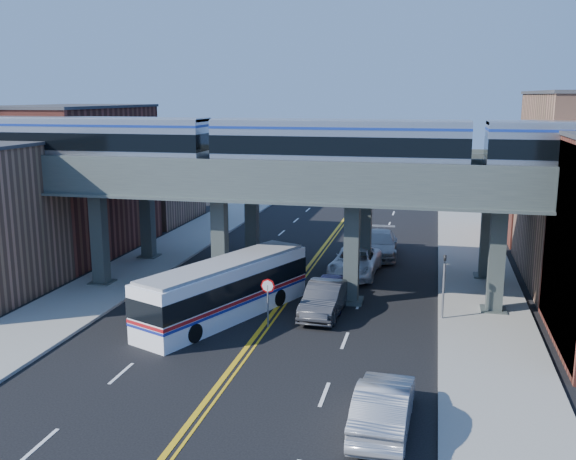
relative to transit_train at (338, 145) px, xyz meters
name	(u,v)px	position (x,y,z in m)	size (l,w,h in m)	color
ground	(246,348)	(-3.12, -8.00, -9.16)	(120.00, 120.00, 0.00)	black
sidewalk_west	(124,276)	(-14.62, 2.00, -9.08)	(5.00, 70.00, 0.16)	gray
sidewalk_east	(482,300)	(8.38, 2.00, -9.08)	(5.00, 70.00, 0.16)	gray
building_west_b	(73,181)	(-21.62, 8.00, -3.66)	(8.00, 14.00, 11.00)	brown
building_west_c	(148,179)	(-21.62, 21.00, -5.16)	(8.00, 10.00, 8.00)	#9E6C51
building_east_c	(557,186)	(15.38, 21.00, -4.66)	(8.00, 10.00, 9.00)	brown
mural_panel	(562,249)	(11.43, -4.00, -4.41)	(0.10, 9.50, 9.50)	teal
elevated_viaduct_near	(284,191)	(-3.12, 0.00, -2.69)	(52.00, 3.60, 7.40)	#3A4340
elevated_viaduct_far	(308,177)	(-3.12, 7.00, -2.69)	(52.00, 3.60, 7.40)	#3A4340
transit_train	(338,145)	(0.00, 0.00, 0.00)	(44.49, 2.79, 3.24)	black
stop_sign	(268,295)	(-2.82, -5.00, -7.40)	(0.76, 0.09, 2.63)	slate
traffic_signal	(444,280)	(6.08, -2.00, -6.86)	(0.15, 0.18, 4.10)	slate
transit_bus	(226,290)	(-5.45, -4.01, -7.62)	(6.93, 11.71, 2.99)	white
car_lane_a	(329,291)	(-0.29, -0.80, -8.31)	(2.01, 4.99, 1.70)	#100E35
car_lane_b	(324,299)	(-0.29, -2.39, -8.26)	(1.89, 5.43, 1.79)	#323134
car_lane_c	(355,262)	(0.37, 6.04, -8.27)	(2.95, 6.39, 1.78)	white
car_lane_d	(380,244)	(1.54, 11.59, -8.23)	(2.60, 6.39, 1.86)	#A8A8AC
car_parked_curb	(383,406)	(3.92, -14.24, -8.25)	(1.92, 5.50, 1.81)	#9A9A9E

